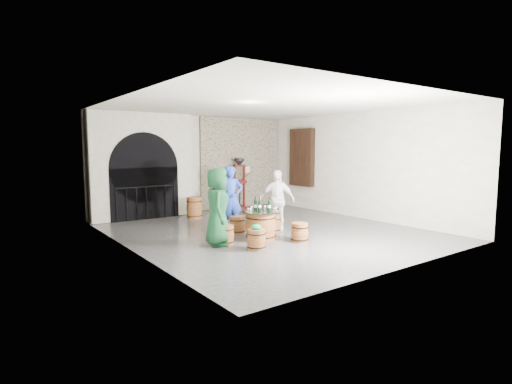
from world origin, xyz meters
TOP-DOWN VIEW (x-y plane):
  - ground at (0.00, 0.00)m, footprint 8.00×8.00m
  - wall_back at (0.00, 4.00)m, footprint 8.00×0.00m
  - wall_front at (0.00, -4.00)m, footprint 8.00×0.00m
  - wall_left at (-3.50, 0.00)m, footprint 0.00×8.00m
  - wall_right at (3.50, 0.00)m, footprint 0.00×8.00m
  - ceiling at (0.00, 0.00)m, footprint 8.00×8.00m
  - stone_facing_panel at (1.80, 3.94)m, footprint 3.20×0.12m
  - arched_opening at (-1.90, 3.74)m, footprint 3.10×0.60m
  - shuttered_window at (3.38, 2.40)m, footprint 0.23×1.10m
  - barrel_table at (-0.72, -0.71)m, footprint 0.87×0.87m
  - barrel_stool_left at (-1.62, -0.61)m, footprint 0.41×0.41m
  - barrel_stool_far at (-0.77, 0.20)m, footprint 0.41×0.41m
  - barrel_stool_right at (0.04, -0.21)m, footprint 0.41×0.41m
  - barrel_stool_near_right at (-0.11, -1.39)m, footprint 0.41×0.41m
  - barrel_stool_near_left at (-1.33, -1.38)m, footprint 0.41×0.41m
  - green_cap at (-1.33, -1.38)m, footprint 0.25×0.21m
  - person_green at (-1.80, -0.59)m, footprint 0.89×1.00m
  - person_blue at (-0.79, 0.47)m, footprint 0.70×0.55m
  - person_white at (0.30, -0.04)m, footprint 0.92×0.92m
  - wine_bottle_left at (-0.71, -0.66)m, footprint 0.08×0.08m
  - wine_bottle_center at (-0.54, -0.80)m, footprint 0.08×0.08m
  - wine_bottle_right at (-0.75, -0.55)m, footprint 0.08×0.08m
  - tasting_glass_a at (-1.03, -0.75)m, footprint 0.05×0.05m
  - tasting_glass_b at (-0.43, -0.63)m, footprint 0.05×0.05m
  - tasting_glass_c at (-0.84, -0.50)m, footprint 0.05×0.05m
  - tasting_glass_d at (-0.49, -0.57)m, footprint 0.05×0.05m
  - tasting_glass_e at (-0.40, -0.89)m, footprint 0.05×0.05m
  - tasting_glass_f at (-1.06, -0.69)m, footprint 0.05×0.05m
  - side_barrel at (-0.67, 2.72)m, footprint 0.49×0.49m
  - corking_press at (1.51, 3.54)m, footprint 0.73×0.42m
  - control_box at (2.05, 3.86)m, footprint 0.18×0.10m

SIDE VIEW (x-z plane):
  - ground at x=0.00m, z-range 0.00..0.00m
  - barrel_stool_left at x=-1.62m, z-range 0.00..0.43m
  - barrel_stool_far at x=-0.77m, z-range 0.00..0.43m
  - barrel_stool_right at x=0.04m, z-range 0.00..0.43m
  - barrel_stool_near_right at x=-0.11m, z-range 0.00..0.43m
  - barrel_stool_near_left at x=-1.33m, z-range 0.00..0.43m
  - side_barrel at x=-0.67m, z-range 0.00..0.66m
  - barrel_table at x=-0.72m, z-range 0.00..0.67m
  - green_cap at x=-1.33m, z-range 0.42..0.54m
  - tasting_glass_a at x=-1.03m, z-range 0.68..0.78m
  - tasting_glass_b at x=-0.43m, z-range 0.68..0.78m
  - tasting_glass_c at x=-0.84m, z-range 0.68..0.78m
  - tasting_glass_d at x=-0.49m, z-range 0.68..0.78m
  - tasting_glass_e at x=-0.40m, z-range 0.68..0.78m
  - tasting_glass_f at x=-1.06m, z-range 0.68..0.78m
  - person_white at x=0.30m, z-range 0.00..1.57m
  - wine_bottle_left at x=-0.71m, z-range 0.65..0.97m
  - wine_bottle_center at x=-0.54m, z-range 0.65..0.97m
  - wine_bottle_right at x=-0.75m, z-range 0.65..0.97m
  - person_blue at x=-0.79m, z-range 0.00..1.69m
  - person_green at x=-1.80m, z-range 0.00..1.71m
  - corking_press at x=1.51m, z-range 0.15..1.93m
  - control_box at x=2.05m, z-range 1.24..1.46m
  - arched_opening at x=-1.90m, z-range -0.01..3.18m
  - wall_back at x=0.00m, z-range -2.40..5.60m
  - wall_front at x=0.00m, z-range -2.40..5.60m
  - wall_left at x=-3.50m, z-range -2.40..5.60m
  - wall_right at x=3.50m, z-range -2.40..5.60m
  - stone_facing_panel at x=1.80m, z-range 0.01..3.19m
  - shuttered_window at x=3.38m, z-range 0.80..2.80m
  - ceiling at x=0.00m, z-range 3.20..3.20m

